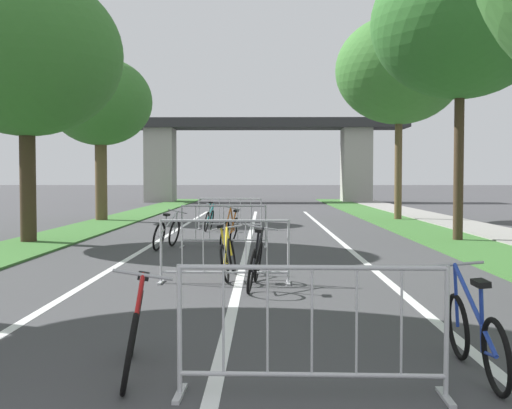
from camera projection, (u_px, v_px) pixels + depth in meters
name	position (u px, v px, depth m)	size (l,w,h in m)	color
grass_verge_left	(104.00, 224.00, 23.73)	(2.04, 53.45, 0.05)	#386B2D
grass_verge_right	(403.00, 224.00, 23.60)	(2.04, 53.45, 0.05)	#386B2D
sidewalk_path_right	(458.00, 224.00, 23.57)	(1.98, 53.45, 0.08)	gray
lane_stripe_center	(249.00, 242.00, 17.27)	(0.14, 30.92, 0.01)	silver
lane_stripe_right_lane	(341.00, 242.00, 17.24)	(0.14, 30.92, 0.01)	silver
lane_stripe_left_lane	(157.00, 242.00, 17.30)	(0.14, 30.92, 0.01)	silver
overpass_bridge	(258.00, 146.00, 45.78)	(21.09, 3.30, 5.91)	#2D2D30
tree_left_pine_far	(26.00, 55.00, 16.75)	(5.03, 5.03, 7.10)	#3D2D1E
tree_left_maple_mid	(100.00, 102.00, 25.43)	(4.10, 4.10, 6.50)	brown
tree_right_oak_mid	(461.00, 23.00, 17.16)	(4.79, 4.79, 7.93)	#3D2D1E
tree_right_oak_near	(399.00, 70.00, 25.86)	(5.14, 5.14, 8.27)	brown
crowd_barrier_nearest	(312.00, 333.00, 5.03)	(2.17, 0.50, 1.05)	#ADADB2
crowd_barrier_second	(225.00, 252.00, 10.49)	(2.16, 0.49, 1.05)	#ADADB2
crowd_barrier_third	(224.00, 227.00, 15.94)	(2.16, 0.50, 1.05)	#ADADB2
crowd_barrier_fourth	(230.00, 214.00, 21.40)	(2.18, 0.57, 1.05)	#ADADB2
bicycle_yellow_0	(228.00, 257.00, 11.06)	(0.55, 1.74, 0.95)	black
bicycle_red_1	(134.00, 332.00, 5.64)	(0.63, 1.76, 1.01)	black
bicycle_silver_2	(167.00, 233.00, 15.59)	(0.71, 1.76, 0.95)	black
bicycle_blue_3	(475.00, 336.00, 5.57)	(0.54, 1.67, 0.95)	black
bicycle_black_4	(255.00, 264.00, 10.05)	(0.52, 1.78, 0.96)	black
bicycle_teal_5	(209.00, 219.00, 21.00)	(0.52, 1.64, 0.96)	black
bicycle_orange_6	(230.00, 230.00, 16.42)	(0.57, 1.75, 1.06)	black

